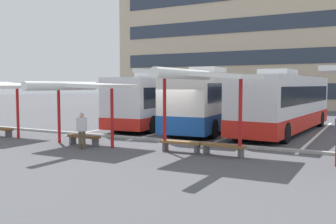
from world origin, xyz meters
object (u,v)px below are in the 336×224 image
coach_bus_1 (215,101)px  waiting_shelter_2 (198,76)px  waiting_shelter_1 (80,87)px  bench_3 (223,147)px  coach_bus_2 (285,104)px  coach_bus_0 (162,101)px  bench_2 (181,144)px  waiting_passenger_1 (82,129)px  bench_1 (84,138)px  bench_0 (2,130)px

coach_bus_1 → waiting_shelter_2: 9.00m
waiting_shelter_1 → bench_3: size_ratio=2.67×
coach_bus_2 → waiting_shelter_2: 9.19m
waiting_shelter_2 → bench_3: waiting_shelter_2 is taller
coach_bus_0 → bench_2: coach_bus_0 is taller
coach_bus_0 → waiting_passenger_1: coach_bus_0 is taller
bench_3 → bench_1: bearing=-175.1°
bench_2 → coach_bus_2: bearing=74.6°
bench_2 → bench_3: bearing=0.7°
waiting_shelter_1 → bench_3: waiting_shelter_1 is taller
bench_1 → coach_bus_2: bearing=52.5°
coach_bus_1 → waiting_shelter_2: size_ratio=2.20×
coach_bus_2 → waiting_shelter_1: bearing=-126.8°
coach_bus_1 → waiting_shelter_2: bearing=-73.0°
waiting_shelter_1 → bench_3: bearing=6.8°
coach_bus_2 → bench_3: 8.66m
coach_bus_1 → waiting_shelter_1: size_ratio=2.38×
bench_0 → waiting_shelter_1: size_ratio=0.33×
coach_bus_1 → waiting_passenger_1: coach_bus_1 is taller
bench_1 → waiting_shelter_2: waiting_shelter_2 is taller
coach_bus_0 → bench_1: bearing=-83.8°
waiting_passenger_1 → waiting_shelter_2: bearing=11.1°
bench_2 → bench_3: 1.80m
coach_bus_0 → waiting_shelter_2: (6.49, -8.84, 1.44)m
coach_bus_0 → bench_1: 9.11m
bench_1 → waiting_shelter_2: size_ratio=0.32×
coach_bus_1 → bench_1: (-2.92, -8.65, -1.37)m
coach_bus_2 → bench_3: size_ratio=6.59×
bench_0 → bench_2: size_ratio=0.92×
coach_bus_1 → waiting_shelter_1: coach_bus_1 is taller
waiting_shelter_2 → waiting_passenger_1: (-4.91, -0.96, -2.18)m
bench_3 → waiting_shelter_1: bearing=-173.2°
coach_bus_0 → bench_3: 11.28m
coach_bus_2 → bench_2: bearing=-105.4°
coach_bus_0 → bench_2: 10.21m
coach_bus_1 → bench_0: coach_bus_1 is taller
waiting_shelter_1 → bench_1: size_ratio=2.86×
waiting_passenger_1 → coach_bus_0: bearing=99.2°
coach_bus_2 → waiting_shelter_1: size_ratio=2.47×
waiting_shelter_2 → coach_bus_0: bearing=126.3°
waiting_shelter_2 → bench_2: 2.89m
bench_0 → waiting_shelter_2: bearing=-0.3°
waiting_shelter_2 → coach_bus_1: bearing=107.0°
bench_2 → bench_3: (1.80, 0.02, 0.00)m
bench_0 → bench_2: 10.40m
coach_bus_2 → bench_2: coach_bus_2 is taller
coach_bus_1 → bench_3: 8.93m
waiting_passenger_1 → bench_1: bearing=126.6°
bench_2 → bench_0: bearing=-178.2°
coach_bus_2 → waiting_passenger_1: bearing=-122.7°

